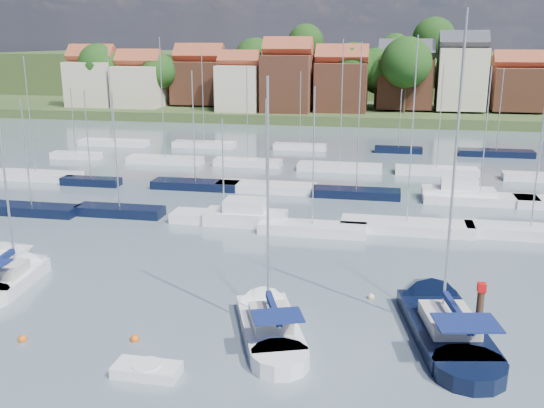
# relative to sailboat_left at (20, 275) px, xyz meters

# --- Properties ---
(ground) EXTENTS (260.00, 260.00, 0.00)m
(ground) POSITION_rel_sailboat_left_xyz_m (17.08, 34.97, -0.37)
(ground) COLOR #4D5F68
(ground) RESTS_ON ground
(sailboat_left) EXTENTS (3.33, 9.23, 12.40)m
(sailboat_left) POSITION_rel_sailboat_left_xyz_m (0.00, 0.00, 0.00)
(sailboat_left) COLOR white
(sailboat_left) RESTS_ON ground
(sailboat_centre) EXTENTS (6.40, 11.23, 14.85)m
(sailboat_centre) POSITION_rel_sailboat_left_xyz_m (17.26, -3.23, -0.01)
(sailboat_centre) COLOR white
(sailboat_centre) RESTS_ON ground
(sailboat_navy) EXTENTS (5.93, 13.72, 18.34)m
(sailboat_navy) POSITION_rel_sailboat_left_xyz_m (26.61, -0.92, -0.02)
(sailboat_navy) COLOR black
(sailboat_navy) RESTS_ON ground
(tender) EXTENTS (3.18, 1.51, 0.68)m
(tender) POSITION_rel_sailboat_left_xyz_m (12.78, -9.52, -0.10)
(tender) COLOR white
(tender) RESTS_ON ground
(timber_piling) EXTENTS (0.40, 0.40, 6.11)m
(timber_piling) POSITION_rel_sailboat_left_xyz_m (28.33, -4.52, 0.51)
(timber_piling) COLOR #4C331E
(timber_piling) RESTS_ON ground
(buoy_b) EXTENTS (0.48, 0.48, 0.48)m
(buoy_b) POSITION_rel_sailboat_left_xyz_m (5.03, -7.59, -0.37)
(buoy_b) COLOR #D85914
(buoy_b) RESTS_ON ground
(buoy_c) EXTENTS (0.50, 0.50, 0.50)m
(buoy_c) POSITION_rel_sailboat_left_xyz_m (10.84, -6.45, -0.37)
(buoy_c) COLOR #D85914
(buoy_c) RESTS_ON ground
(buoy_d) EXTENTS (0.48, 0.48, 0.48)m
(buoy_d) POSITION_rel_sailboat_left_xyz_m (19.35, -7.21, -0.37)
(buoy_d) COLOR beige
(buoy_d) RESTS_ON ground
(buoy_e) EXTENTS (0.42, 0.42, 0.42)m
(buoy_e) POSITION_rel_sailboat_left_xyz_m (22.91, 1.39, -0.37)
(buoy_e) COLOR beige
(buoy_e) RESTS_ON ground
(marina_field) EXTENTS (79.62, 41.41, 15.93)m
(marina_field) POSITION_rel_sailboat_left_xyz_m (18.99, 30.12, 0.06)
(marina_field) COLOR white
(marina_field) RESTS_ON ground
(far_shore_town) EXTENTS (212.46, 90.00, 22.27)m
(far_shore_town) POSITION_rel_sailboat_left_xyz_m (19.31, 127.63, 4.24)
(far_shore_town) COLOR #3E4E27
(far_shore_town) RESTS_ON ground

